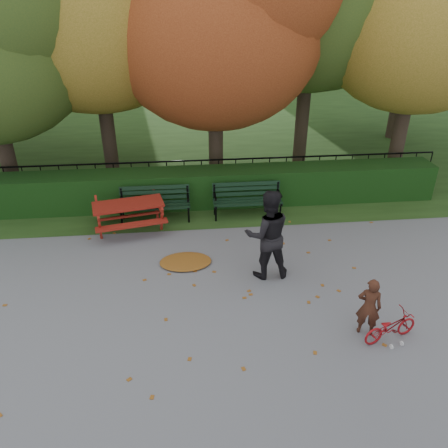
{
  "coord_description": "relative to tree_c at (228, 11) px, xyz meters",
  "views": [
    {
      "loc": [
        -0.57,
        -6.6,
        5.34
      ],
      "look_at": [
        0.26,
        1.39,
        1.0
      ],
      "focal_mm": 35.0,
      "sensor_mm": 36.0,
      "label": 1
    }
  ],
  "objects": [
    {
      "name": "ground",
      "position": [
        -0.83,
        -5.96,
        -4.82
      ],
      "size": [
        90.0,
        90.0,
        0.0
      ],
      "primitive_type": "plane",
      "color": "gray",
      "rests_on": "ground"
    },
    {
      "name": "grass_strip",
      "position": [
        -0.83,
        8.04,
        -4.82
      ],
      "size": [
        90.0,
        90.0,
        0.0
      ],
      "primitive_type": "plane",
      "color": "#203C15",
      "rests_on": "ground"
    },
    {
      "name": "hedge",
      "position": [
        -0.83,
        -1.46,
        -4.32
      ],
      "size": [
        13.0,
        0.9,
        1.0
      ],
      "primitive_type": "cube",
      "color": "black",
      "rests_on": "ground"
    },
    {
      "name": "iron_fence",
      "position": [
        -0.83,
        -0.66,
        -4.29
      ],
      "size": [
        14.0,
        0.04,
        1.02
      ],
      "color": "black",
      "rests_on": "ground"
    },
    {
      "name": "tree_c",
      "position": [
        0.0,
        0.0,
        0.0
      ],
      "size": [
        6.3,
        6.0,
        8.0
      ],
      "color": "#302119",
      "rests_on": "ground"
    },
    {
      "name": "tree_e",
      "position": [
        5.69,
        -0.19,
        0.26
      ],
      "size": [
        6.09,
        5.8,
        8.16
      ],
      "color": "#302119",
      "rests_on": "ground"
    },
    {
      "name": "bench_left",
      "position": [
        -2.13,
        -2.26,
        -4.3
      ],
      "size": [
        1.8,
        0.57,
        0.88
      ],
      "color": "black",
      "rests_on": "ground"
    },
    {
      "name": "bench_right",
      "position": [
        0.27,
        -2.26,
        -4.3
      ],
      "size": [
        1.8,
        0.57,
        0.88
      ],
      "color": "black",
      "rests_on": "ground"
    },
    {
      "name": "picnic_table",
      "position": [
        -2.76,
        -2.76,
        -4.26
      ],
      "size": [
        1.93,
        1.68,
        0.82
      ],
      "rotation": [
        0.0,
        0.0,
        0.2
      ],
      "color": "maroon",
      "rests_on": "ground"
    },
    {
      "name": "leaf_pile",
      "position": [
        -1.42,
        -4.45,
        -4.78
      ],
      "size": [
        1.15,
        0.8,
        0.08
      ],
      "primitive_type": "ellipsoid",
      "rotation": [
        0.0,
        0.0,
        0.0
      ],
      "color": "brown",
      "rests_on": "ground"
    },
    {
      "name": "leaf_scatter",
      "position": [
        -0.83,
        -5.66,
        -4.82
      ],
      "size": [
        9.0,
        5.7,
        0.01
      ],
      "primitive_type": null,
      "color": "brown",
      "rests_on": "ground"
    },
    {
      "name": "child",
      "position": [
        1.66,
        -6.98,
        -4.26
      ],
      "size": [
        0.49,
        0.41,
        1.13
      ],
      "primitive_type": "imported",
      "rotation": [
        0.0,
        0.0,
        2.73
      ],
      "color": "#402014",
      "rests_on": "ground"
    },
    {
      "name": "adult",
      "position": [
        0.25,
        -5.04,
        -3.86
      ],
      "size": [
        0.96,
        0.76,
        1.93
      ],
      "primitive_type": "imported",
      "rotation": [
        0.0,
        0.0,
        3.17
      ],
      "color": "black",
      "rests_on": "ground"
    },
    {
      "name": "bicycle",
      "position": [
        2.01,
        -7.18,
        -4.55
      ],
      "size": [
        1.09,
        0.62,
        0.54
      ],
      "primitive_type": "imported",
      "rotation": [
        0.0,
        0.0,
        1.84
      ],
      "color": "maroon",
      "rests_on": "ground"
    }
  ]
}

